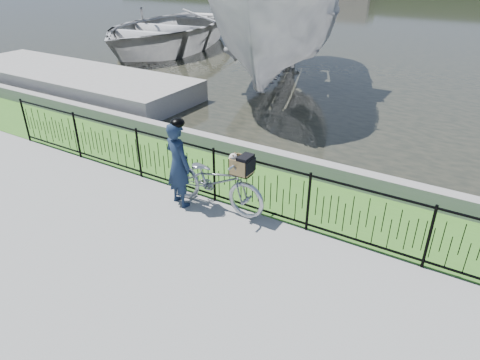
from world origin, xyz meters
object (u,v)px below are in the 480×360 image
Objects in this scene: dock at (72,80)px; bicycle_rig at (215,180)px; boat_near at (282,20)px; boat_far at (165,29)px; cyclist at (178,163)px.

bicycle_rig is at bearing -24.15° from dock.
boat_near reaches higher than boat_far.
boat_near is (-2.49, 9.30, 1.41)m from cyclist.
bicycle_rig is 1.24× the size of cyclist.
boat_near is (-3.16, 9.05, 1.71)m from bicycle_rig.
cyclist is at bearing -48.84° from boat_far.
cyclist is at bearing -75.02° from boat_near.
boat_far is (-1.82, 7.43, 0.69)m from dock.
dock is 9.54m from cyclist.
boat_far is at bearing 103.74° from dock.
boat_far is (-10.96, 11.53, 0.45)m from bicycle_rig.
dock is 8.01m from boat_near.
boat_near is 8.28m from boat_far.
boat_near is at bearing 39.60° from dock.
boat_far reaches higher than bicycle_rig.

